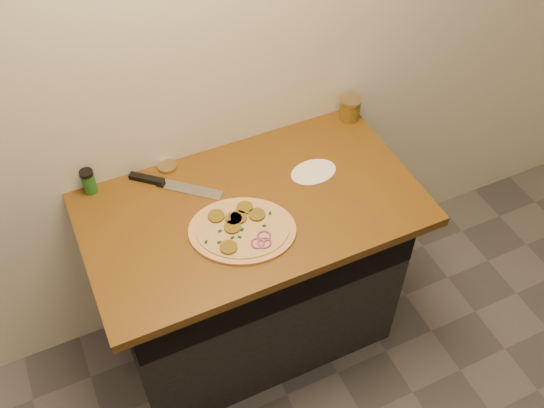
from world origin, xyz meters
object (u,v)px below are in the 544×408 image
pizza (242,229)px  salsa_jar (350,108)px  spice_shaker (89,181)px  chefs_knife (167,184)px

pizza → salsa_jar: bearing=30.6°
salsa_jar → pizza: bearing=-149.4°
spice_shaker → salsa_jar: bearing=-1.6°
chefs_knife → spice_shaker: spice_shaker is taller
pizza → chefs_knife: (-0.16, 0.32, -0.00)m
pizza → salsa_jar: 0.73m
pizza → chefs_knife: size_ratio=1.62×
salsa_jar → chefs_knife: bearing=-176.0°
pizza → spice_shaker: size_ratio=4.85×
salsa_jar → spice_shaker: spice_shaker is taller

